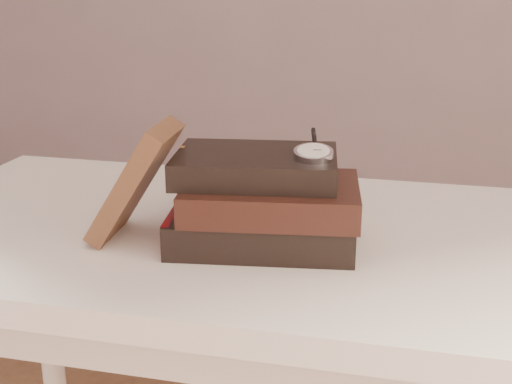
# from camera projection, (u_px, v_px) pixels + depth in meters

# --- Properties ---
(table) EXTENTS (1.00, 0.60, 0.75)m
(table) POSITION_uv_depth(u_px,v_px,m) (205.00, 277.00, 1.08)
(table) COLOR white
(table) RESTS_ON ground
(book_stack) EXTENTS (0.29, 0.21, 0.13)m
(book_stack) POSITION_uv_depth(u_px,v_px,m) (264.00, 202.00, 0.97)
(book_stack) COLOR black
(book_stack) RESTS_ON table
(journal) EXTENTS (0.13, 0.12, 0.17)m
(journal) POSITION_uv_depth(u_px,v_px,m) (135.00, 181.00, 0.97)
(journal) COLOR #44281A
(journal) RESTS_ON table
(pocket_watch) EXTENTS (0.06, 0.16, 0.02)m
(pocket_watch) POSITION_uv_depth(u_px,v_px,m) (313.00, 152.00, 0.92)
(pocket_watch) COLOR silver
(pocket_watch) RESTS_ON book_stack
(eyeglasses) EXTENTS (0.12, 0.14, 0.05)m
(eyeglasses) POSITION_uv_depth(u_px,v_px,m) (209.00, 173.00, 1.05)
(eyeglasses) COLOR silver
(eyeglasses) RESTS_ON book_stack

